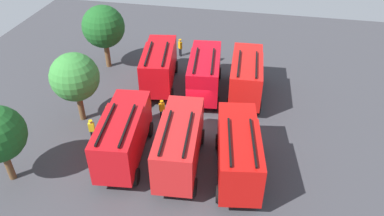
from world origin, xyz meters
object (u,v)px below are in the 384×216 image
fire_truck_1 (246,75)px  tree_2 (103,27)px  tree_1 (75,77)px  fire_truck_4 (123,134)px  firefighter_4 (108,115)px  fire_truck_5 (159,65)px  firefighter_3 (210,55)px  fire_truck_0 (238,150)px  traffic_cone_0 (142,116)px  fire_truck_2 (180,142)px  firefighter_0 (180,47)px  firefighter_1 (92,129)px  firefighter_2 (162,109)px  fire_truck_3 (205,72)px  traffic_cone_1 (146,64)px

fire_truck_1 → tree_2: tree_2 is taller
fire_truck_1 → tree_1: (-5.78, 12.40, 1.69)m
fire_truck_4 → firefighter_4: bearing=31.4°
fire_truck_5 → firefighter_3: 6.58m
fire_truck_0 → tree_1: (3.79, 12.68, 1.69)m
tree_1 → traffic_cone_0: (0.91, -4.66, -3.55)m
fire_truck_2 → traffic_cone_0: size_ratio=12.79×
fire_truck_1 → tree_2: size_ratio=1.19×
firefighter_0 → tree_1: bearing=23.3°
firefighter_1 → firefighter_2: size_ratio=1.05×
fire_truck_5 → traffic_cone_0: fire_truck_5 is taller
fire_truck_0 → firefighter_3: (15.09, 4.18, -1.26)m
fire_truck_1 → fire_truck_4: 12.04m
traffic_cone_0 → fire_truck_3: bearing=-41.7°
firefighter_3 → firefighter_4: 13.16m
firefighter_2 → traffic_cone_1: (7.79, 3.81, -0.57)m
firefighter_2 → tree_2: tree_2 is taller
fire_truck_4 → firefighter_3: size_ratio=4.62×
fire_truck_2 → firefighter_4: bearing=57.7°
firefighter_0 → traffic_cone_0: (-11.23, 0.55, -0.76)m
fire_truck_4 → tree_2: tree_2 is taller
fire_truck_0 → tree_1: bearing=64.7°
fire_truck_2 → traffic_cone_0: (4.65, 4.17, -1.87)m
fire_truck_4 → traffic_cone_1: size_ratio=9.97×
fire_truck_2 → firefighter_2: size_ratio=4.38×
fire_truck_3 → tree_1: bearing=116.5°
tree_2 → traffic_cone_1: 5.26m
fire_truck_2 → traffic_cone_1: fire_truck_2 is taller
firefighter_1 → traffic_cone_1: bearing=161.4°
fire_truck_5 → firefighter_3: size_ratio=4.66×
fire_truck_5 → tree_2: (2.56, 5.97, 1.97)m
tree_2 → fire_truck_1: bearing=-101.7°
fire_truck_0 → fire_truck_5: (9.83, 7.94, 0.00)m
fire_truck_1 → fire_truck_5: 7.66m
fire_truck_3 → firefighter_2: 5.21m
fire_truck_4 → tree_1: size_ratio=1.30×
fire_truck_2 → fire_truck_3: same height
firefighter_0 → traffic_cone_1: (-3.04, 2.80, -0.67)m
fire_truck_2 → tree_1: 9.74m
fire_truck_0 → firefighter_2: fire_truck_0 is taller
fire_truck_1 → firefighter_2: 7.72m
fire_truck_0 → traffic_cone_1: bearing=29.9°
firefighter_0 → firefighter_4: firefighter_0 is taller
fire_truck_5 → firefighter_2: 5.12m
firefighter_1 → fire_truck_1: bearing=111.5°
firefighter_3 → traffic_cone_1: firefighter_3 is taller
firefighter_3 → fire_truck_1: bearing=100.5°
fire_truck_2 → firefighter_3: fire_truck_2 is taller
firefighter_0 → traffic_cone_0: firefighter_0 is taller
firefighter_4 → traffic_cone_0: (1.27, -2.25, -0.69)m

